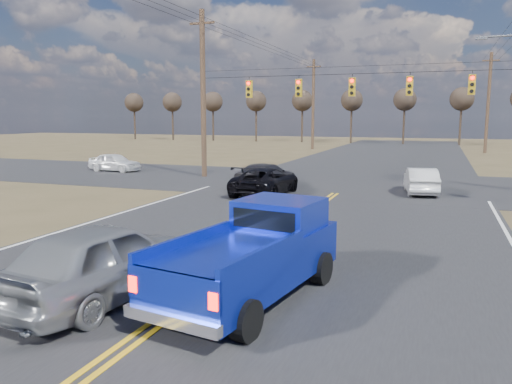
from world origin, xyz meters
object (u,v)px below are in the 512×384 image
(black_suv, at_px, (266,181))
(white_car_queue, at_px, (421,181))
(pickup_truck, at_px, (254,254))
(silver_suv, at_px, (104,260))
(cross_car_west, at_px, (115,162))
(dgrey_car_queue, at_px, (266,175))

(black_suv, distance_m, white_car_queue, 7.56)
(pickup_truck, bearing_deg, silver_suv, -150.03)
(silver_suv, relative_size, white_car_queue, 1.25)
(silver_suv, distance_m, cross_car_west, 24.83)
(black_suv, xyz_separation_m, white_car_queue, (6.97, 2.93, -0.02))
(silver_suv, xyz_separation_m, cross_car_west, (-14.39, 20.23, -0.19))
(black_suv, height_order, dgrey_car_queue, dgrey_car_queue)
(white_car_queue, distance_m, dgrey_car_queue, 7.76)
(pickup_truck, height_order, white_car_queue, pickup_truck)
(pickup_truck, xyz_separation_m, black_suv, (-4.28, 13.05, -0.28))
(silver_suv, relative_size, black_suv, 1.02)
(silver_suv, height_order, black_suv, silver_suv)
(black_suv, bearing_deg, white_car_queue, -155.14)
(dgrey_car_queue, height_order, cross_car_west, dgrey_car_queue)
(pickup_truck, xyz_separation_m, cross_car_west, (-17.28, 19.14, -0.30))
(white_car_queue, height_order, dgrey_car_queue, dgrey_car_queue)
(pickup_truck, distance_m, dgrey_car_queue, 16.06)
(silver_suv, bearing_deg, pickup_truck, -153.09)
(black_suv, xyz_separation_m, dgrey_car_queue, (-0.76, 2.20, 0.00))
(dgrey_car_queue, distance_m, cross_car_west, 12.84)
(dgrey_car_queue, bearing_deg, white_car_queue, -165.65)
(black_suv, xyz_separation_m, cross_car_west, (-13.00, 6.09, -0.02))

